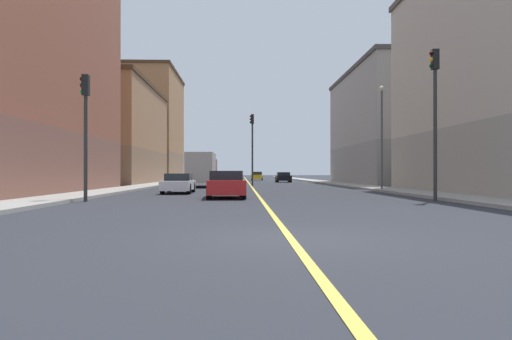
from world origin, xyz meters
name	(u,v)px	position (x,y,z in m)	size (l,w,h in m)	color
ground_plane	(290,238)	(0.00, 0.00, 0.00)	(400.00, 400.00, 0.00)	#2A2D34
sidewalk_left	(325,182)	(9.43, 49.00, 0.07)	(2.52, 168.00, 0.15)	#9E9B93
sidewalk_right	(171,182)	(-9.43, 49.00, 0.07)	(2.52, 168.00, 0.15)	#9E9B93
lane_center_stripe	(249,183)	(0.00, 49.00, 0.01)	(0.16, 154.00, 0.01)	#E5D14C
building_left_mid	(402,127)	(16.51, 41.71, 6.15)	(11.95, 21.36, 12.28)	gray
building_right_midblock	(99,134)	(-16.51, 43.63, 5.46)	(11.95, 20.57, 10.90)	#8F6B4F
building_right_distant	(139,127)	(-16.51, 64.07, 8.27)	(11.95, 17.21, 16.52)	#8F6B4F
traffic_light_left_near	(435,104)	(7.75, 11.80, 4.35)	(0.40, 0.32, 6.81)	#2D2D2D
traffic_light_right_near	(85,119)	(-7.78, 11.80, 3.63)	(0.40, 0.32, 5.57)	#2D2D2D
traffic_light_median_far	(252,140)	(0.12, 35.53, 4.31)	(0.40, 0.32, 6.75)	#2D2D2D
street_lamp_left_near	(382,126)	(8.77, 23.24, 4.46)	(0.36, 0.36, 7.11)	#4C4C51
car_green	(236,176)	(-1.81, 68.51, 0.62)	(2.01, 4.46, 1.27)	#1E6B38
car_yellow	(257,176)	(1.72, 68.70, 0.67)	(2.04, 4.36, 1.38)	gold
car_red	(226,185)	(-1.70, 14.64, 0.67)	(2.02, 4.14, 1.36)	red
car_white	(179,183)	(-4.79, 20.21, 0.60)	(1.80, 4.55, 1.22)	white
car_black	(283,177)	(4.55, 52.17, 0.64)	(1.90, 4.08, 1.30)	black
box_truck	(202,169)	(-4.38, 32.93, 1.59)	(2.37, 7.96, 2.93)	maroon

